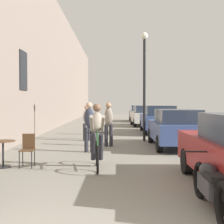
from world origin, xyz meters
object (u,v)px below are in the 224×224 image
object	(u,v)px
cafe_chair_far_toward_street	(29,148)
pedestrian_mid	(110,122)
pedestrian_far	(88,121)
parked_car_second	(177,128)
cafe_table_far	(5,148)
cyclist_on_bicycle	(99,138)
parked_car_third	(160,119)
parked_motorcycle	(212,186)
pedestrian_furthest	(110,117)
parked_car_fourth	(146,115)
parked_car_fifth	(141,113)
pedestrian_near	(91,124)
street_lamp	(146,72)

from	to	relation	value
cafe_chair_far_toward_street	pedestrian_mid	world-z (taller)	pedestrian_mid
pedestrian_far	parked_car_second	xyz separation A→B (m)	(3.62, -2.19, -0.14)
cafe_table_far	cyclist_on_bicycle	xyz separation A→B (m)	(2.52, -0.06, 0.29)
cafe_table_far	parked_car_third	world-z (taller)	parked_car_third
cyclist_on_bicycle	parked_motorcycle	bearing A→B (deg)	-59.13
cafe_table_far	parked_motorcycle	distance (m)	5.61
cafe_table_far	pedestrian_furthest	bearing A→B (deg)	72.03
pedestrian_far	parked_car_fourth	bearing A→B (deg)	68.65
cyclist_on_bicycle	parked_car_fifth	bearing A→B (deg)	82.03
pedestrian_furthest	parked_motorcycle	size ratio (longest dim) A/B	0.82
pedestrian_near	street_lamp	world-z (taller)	street_lamp
pedestrian_far	parked_car_fourth	distance (m)	9.82
pedestrian_furthest	parked_car_fifth	size ratio (longest dim) A/B	0.41
pedestrian_near	pedestrian_far	size ratio (longest dim) A/B	1.09
street_lamp	parked_car_fifth	xyz separation A→B (m)	(1.09, 15.11, -2.33)
cafe_table_far	parked_car_fourth	size ratio (longest dim) A/B	0.17
pedestrian_furthest	pedestrian_near	bearing A→B (deg)	-96.02
pedestrian_far	parked_motorcycle	distance (m)	9.75
cyclist_on_bicycle	street_lamp	distance (m)	6.60
cyclist_on_bicycle	parked_car_fourth	distance (m)	15.46
pedestrian_furthest	parked_car_third	size ratio (longest dim) A/B	0.39
pedestrian_near	pedestrian_far	xyz separation A→B (m)	(-0.36, 3.39, -0.08)
cafe_chair_far_toward_street	parked_motorcycle	size ratio (longest dim) A/B	0.41
cafe_table_far	street_lamp	size ratio (longest dim) A/B	0.15
pedestrian_furthest	parked_car_second	world-z (taller)	pedestrian_furthest
pedestrian_far	parked_car_fourth	world-z (taller)	pedestrian_far
cafe_chair_far_toward_street	parked_motorcycle	xyz separation A→B (m)	(3.85, -3.43, -0.11)
cyclist_on_bicycle	pedestrian_mid	size ratio (longest dim) A/B	1.01
cyclist_on_bicycle	pedestrian_mid	xyz separation A→B (m)	(0.26, 4.15, 0.17)
cafe_chair_far_toward_street	parked_car_fourth	size ratio (longest dim) A/B	0.20
pedestrian_far	cafe_table_far	bearing A→B (deg)	-106.33
cafe_table_far	pedestrian_far	distance (m)	6.26
cafe_chair_far_toward_street	parked_car_fourth	bearing A→B (deg)	72.71
parked_car_fifth	parked_motorcycle	distance (m)	24.33
pedestrian_far	parked_car_second	bearing A→B (deg)	-31.15
cyclist_on_bicycle	parked_car_fourth	world-z (taller)	cyclist_on_bicycle
pedestrian_far	parked_car_fourth	xyz separation A→B (m)	(3.58, 9.15, -0.11)
cafe_table_far	cyclist_on_bicycle	bearing A→B (deg)	-1.32
cafe_table_far	pedestrian_furthest	size ratio (longest dim) A/B	0.41
cyclist_on_bicycle	street_lamp	world-z (taller)	street_lamp
pedestrian_furthest	parked_motorcycle	distance (m)	11.92
street_lamp	parked_car_fifth	world-z (taller)	street_lamp
pedestrian_furthest	parked_car_third	bearing A→B (deg)	23.74
cafe_table_far	parked_car_fourth	bearing A→B (deg)	70.60
street_lamp	cyclist_on_bicycle	bearing A→B (deg)	-107.47
parked_car_second	street_lamp	bearing A→B (deg)	116.14
parked_car_third	pedestrian_furthest	bearing A→B (deg)	-156.26
cyclist_on_bicycle	pedestrian_near	bearing A→B (deg)	98.63
cafe_chair_far_toward_street	parked_car_fourth	world-z (taller)	parked_car_fourth
cafe_chair_far_toward_street	pedestrian_far	size ratio (longest dim) A/B	0.55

